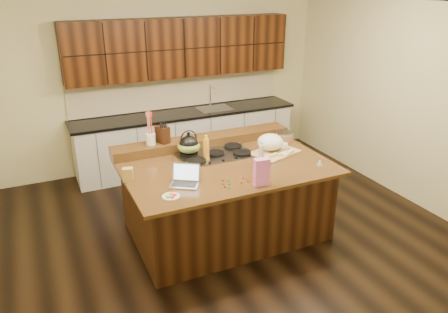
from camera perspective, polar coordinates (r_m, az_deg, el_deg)
name	(u,v)px	position (r m, az deg, el deg)	size (l,w,h in m)	color
room	(226,130)	(4.99, 0.24, 3.53)	(5.52, 5.02, 2.72)	black
island	(226,199)	(5.34, 0.23, -5.52)	(2.40, 1.60, 0.92)	black
back_ledge	(203,141)	(5.72, -2.72, 2.06)	(2.40, 0.30, 0.12)	black
cooktop	(216,154)	(5.39, -1.11, 0.28)	(0.92, 0.52, 0.05)	gray
back_counter	(185,109)	(7.18, -5.11, 6.24)	(3.70, 0.66, 2.40)	silver
kettle	(189,144)	(5.35, -4.63, 1.61)	(0.24, 0.24, 0.21)	black
green_bowl	(189,147)	(5.36, -4.62, 1.31)	(0.28, 0.28, 0.15)	olive
laptop	(185,179)	(4.66, -5.08, -2.93)	(0.38, 0.36, 0.21)	#B7B7BC
oil_bottle	(206,150)	(5.20, -2.33, 0.86)	(0.07, 0.07, 0.27)	gold
vinegar_bottle	(261,155)	(5.09, 4.90, 0.17)	(0.06, 0.06, 0.25)	silver
wooden_tray	(271,144)	(5.50, 6.21, 1.58)	(0.67, 0.57, 0.23)	tan
ramekin_a	(284,155)	(5.41, 7.91, 0.21)	(0.10, 0.10, 0.04)	white
ramekin_b	(281,148)	(5.61, 7.45, 1.08)	(0.10, 0.10, 0.04)	white
ramekin_c	(284,145)	(5.73, 7.83, 1.49)	(0.10, 0.10, 0.04)	white
strainer_bowl	(285,137)	(5.97, 7.93, 2.59)	(0.24, 0.24, 0.09)	#996B3F
kitchen_timer	(320,162)	(5.24, 12.41, -0.70)	(0.08, 0.08, 0.07)	silver
pink_bag	(261,172)	(4.59, 4.91, -2.04)	(0.16, 0.08, 0.30)	pink
candy_plate	(171,196)	(4.42, -6.94, -5.20)	(0.18, 0.18, 0.01)	white
package_box	(128,175)	(4.80, -12.44, -2.33)	(0.11, 0.08, 0.15)	gold
utensil_crock	(151,139)	(5.47, -9.55, 2.25)	(0.12, 0.12, 0.14)	white
knife_block	(163,135)	(5.49, -8.02, 2.84)	(0.11, 0.17, 0.21)	black
gumdrop_0	(244,178)	(4.78, 2.57, -2.80)	(0.02, 0.02, 0.02)	red
gumdrop_1	(262,178)	(4.78, 4.93, -2.87)	(0.02, 0.02, 0.02)	#198C26
gumdrop_2	(248,181)	(4.70, 3.17, -3.28)	(0.02, 0.02, 0.02)	red
gumdrop_3	(229,187)	(4.56, 0.68, -4.06)	(0.02, 0.02, 0.02)	#198C26
gumdrop_4	(242,183)	(4.67, 2.33, -3.42)	(0.02, 0.02, 0.02)	red
gumdrop_5	(223,184)	(4.64, -0.08, -3.59)	(0.02, 0.02, 0.02)	#198C26
gumdrop_6	(223,180)	(4.72, -0.14, -3.12)	(0.02, 0.02, 0.02)	red
gumdrop_7	(265,180)	(4.75, 5.32, -3.06)	(0.02, 0.02, 0.02)	#198C26
gumdrop_8	(255,179)	(4.77, 4.09, -2.92)	(0.02, 0.02, 0.02)	red
gumdrop_9	(228,181)	(4.71, 0.52, -3.16)	(0.02, 0.02, 0.02)	#198C26
gumdrop_10	(225,187)	(4.58, 0.14, -3.98)	(0.02, 0.02, 0.02)	red
gumdrop_11	(229,184)	(4.64, 0.72, -3.60)	(0.02, 0.02, 0.02)	#198C26
gumdrop_12	(250,180)	(4.72, 3.44, -3.15)	(0.02, 0.02, 0.02)	red
gumdrop_13	(247,179)	(4.76, 3.04, -2.92)	(0.02, 0.02, 0.02)	#198C26
gumdrop_14	(253,179)	(4.77, 3.78, -2.90)	(0.02, 0.02, 0.02)	red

